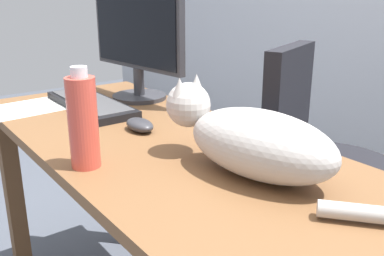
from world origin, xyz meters
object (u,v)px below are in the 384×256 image
object	(u,v)px
office_chair	(317,194)
keyboard	(91,104)
monitor	(137,37)
computer_mouse	(141,125)
cat	(252,139)
water_bottle	(83,122)

from	to	relation	value
office_chair	keyboard	xyz separation A→B (m)	(-0.48, -0.66, 0.35)
keyboard	monitor	bearing A→B (deg)	92.76
office_chair	computer_mouse	xyz separation A→B (m)	(-0.16, -0.64, 0.35)
office_chair	computer_mouse	distance (m)	0.75
monitor	computer_mouse	distance (m)	0.43
keyboard	cat	size ratio (longest dim) A/B	0.73
cat	computer_mouse	world-z (taller)	cat
office_chair	water_bottle	distance (m)	0.99
keyboard	water_bottle	distance (m)	0.53
office_chair	water_bottle	xyz separation A→B (m)	(-0.01, -0.88, 0.44)
monitor	computer_mouse	world-z (taller)	monitor
office_chair	keyboard	bearing A→B (deg)	-126.43
keyboard	office_chair	bearing A→B (deg)	53.57
office_chair	computer_mouse	world-z (taller)	office_chair
monitor	water_bottle	size ratio (longest dim) A/B	2.04
office_chair	water_bottle	world-z (taller)	water_bottle
keyboard	computer_mouse	bearing A→B (deg)	2.07
computer_mouse	water_bottle	size ratio (longest dim) A/B	0.47
office_chair	monitor	distance (m)	0.88
cat	computer_mouse	distance (m)	0.42
office_chair	monitor	bearing A→B (deg)	-137.13
office_chair	cat	bearing A→B (deg)	-67.55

